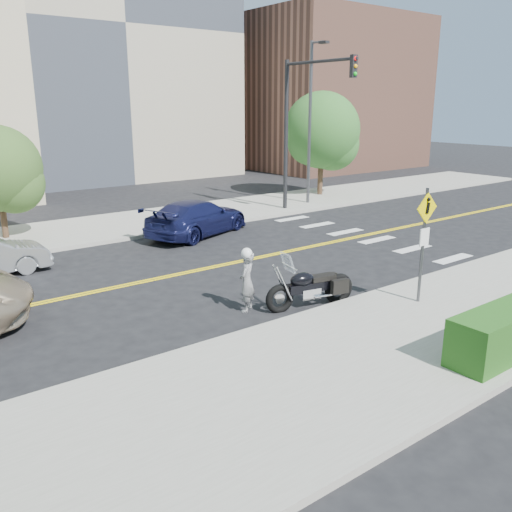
{
  "coord_description": "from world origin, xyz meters",
  "views": [
    {
      "loc": [
        -7.33,
        -14.39,
        5.16
      ],
      "look_at": [
        1.2,
        -3.18,
        1.2
      ],
      "focal_mm": 38.0,
      "sensor_mm": 36.0,
      "label": 1
    }
  ],
  "objects_px": {
    "motorcycle": "(311,278)",
    "pedestrian_sign": "(424,234)",
    "parked_car_blue": "(197,218)",
    "motorcyclist": "(247,280)"
  },
  "relations": [
    {
      "from": "pedestrian_sign",
      "to": "parked_car_blue",
      "type": "distance_m",
      "value": 10.57
    },
    {
      "from": "motorcycle",
      "to": "parked_car_blue",
      "type": "distance_m",
      "value": 8.93
    },
    {
      "from": "parked_car_blue",
      "to": "motorcycle",
      "type": "bearing_deg",
      "value": 146.94
    },
    {
      "from": "motorcyclist",
      "to": "parked_car_blue",
      "type": "relative_size",
      "value": 0.34
    },
    {
      "from": "motorcycle",
      "to": "pedestrian_sign",
      "type": "bearing_deg",
      "value": -27.16
    },
    {
      "from": "motorcyclist",
      "to": "motorcycle",
      "type": "relative_size",
      "value": 0.67
    },
    {
      "from": "pedestrian_sign",
      "to": "parked_car_blue",
      "type": "bearing_deg",
      "value": 92.13
    },
    {
      "from": "pedestrian_sign",
      "to": "motorcyclist",
      "type": "xyz_separation_m",
      "value": [
        -3.77,
        2.51,
        -1.12
      ]
    },
    {
      "from": "motorcyclist",
      "to": "motorcycle",
      "type": "bearing_deg",
      "value": 118.52
    },
    {
      "from": "motorcycle",
      "to": "parked_car_blue",
      "type": "height_order",
      "value": "motorcycle"
    }
  ]
}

